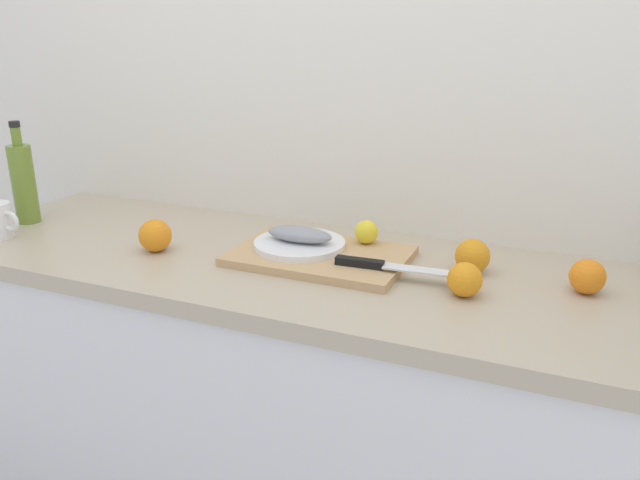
{
  "coord_description": "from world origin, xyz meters",
  "views": [
    {
      "loc": [
        0.54,
        -1.26,
        1.43
      ],
      "look_at": [
        -0.01,
        0.03,
        0.95
      ],
      "focal_mm": 35.38,
      "sensor_mm": 36.0,
      "label": 1
    }
  ],
  "objects_px": {
    "cutting_board": "(320,256)",
    "white_plate": "(300,244)",
    "fish_fillet": "(299,234)",
    "lemon_0": "(366,232)",
    "olive_oil_bottle": "(23,182)",
    "orange_0": "(587,276)",
    "chef_knife": "(383,265)"
  },
  "relations": [
    {
      "from": "orange_0",
      "to": "fish_fillet",
      "type": "bearing_deg",
      "value": -177.56
    },
    {
      "from": "white_plate",
      "to": "orange_0",
      "type": "xyz_separation_m",
      "value": [
        0.64,
        0.03,
        0.01
      ]
    },
    {
      "from": "lemon_0",
      "to": "orange_0",
      "type": "height_order",
      "value": "lemon_0"
    },
    {
      "from": "white_plate",
      "to": "lemon_0",
      "type": "xyz_separation_m",
      "value": [
        0.14,
        0.09,
        0.02
      ]
    },
    {
      "from": "fish_fillet",
      "to": "lemon_0",
      "type": "xyz_separation_m",
      "value": [
        0.14,
        0.09,
        -0.0
      ]
    },
    {
      "from": "white_plate",
      "to": "chef_knife",
      "type": "relative_size",
      "value": 0.76
    },
    {
      "from": "fish_fillet",
      "to": "lemon_0",
      "type": "relative_size",
      "value": 2.84
    },
    {
      "from": "chef_knife",
      "to": "orange_0",
      "type": "distance_m",
      "value": 0.42
    },
    {
      "from": "cutting_board",
      "to": "olive_oil_bottle",
      "type": "height_order",
      "value": "olive_oil_bottle"
    },
    {
      "from": "olive_oil_bottle",
      "to": "orange_0",
      "type": "xyz_separation_m",
      "value": [
        1.46,
        0.08,
        -0.08
      ]
    },
    {
      "from": "lemon_0",
      "to": "orange_0",
      "type": "xyz_separation_m",
      "value": [
        0.51,
        -0.06,
        -0.01
      ]
    },
    {
      "from": "chef_knife",
      "to": "lemon_0",
      "type": "xyz_separation_m",
      "value": [
        -0.09,
        0.15,
        0.02
      ]
    },
    {
      "from": "cutting_board",
      "to": "olive_oil_bottle",
      "type": "bearing_deg",
      "value": -177.11
    },
    {
      "from": "white_plate",
      "to": "olive_oil_bottle",
      "type": "xyz_separation_m",
      "value": [
        -0.82,
        -0.06,
        0.09
      ]
    },
    {
      "from": "white_plate",
      "to": "chef_knife",
      "type": "distance_m",
      "value": 0.24
    },
    {
      "from": "cutting_board",
      "to": "olive_oil_bottle",
      "type": "xyz_separation_m",
      "value": [
        -0.88,
        -0.04,
        0.11
      ]
    },
    {
      "from": "fish_fillet",
      "to": "chef_knife",
      "type": "xyz_separation_m",
      "value": [
        0.23,
        -0.06,
        -0.02
      ]
    },
    {
      "from": "fish_fillet",
      "to": "white_plate",
      "type": "bearing_deg",
      "value": -90.0
    },
    {
      "from": "chef_knife",
      "to": "olive_oil_bottle",
      "type": "height_order",
      "value": "olive_oil_bottle"
    },
    {
      "from": "fish_fillet",
      "to": "olive_oil_bottle",
      "type": "xyz_separation_m",
      "value": [
        -0.82,
        -0.06,
        0.06
      ]
    },
    {
      "from": "cutting_board",
      "to": "chef_knife",
      "type": "xyz_separation_m",
      "value": [
        0.17,
        -0.05,
        0.02
      ]
    },
    {
      "from": "fish_fillet",
      "to": "orange_0",
      "type": "xyz_separation_m",
      "value": [
        0.64,
        0.03,
        -0.02
      ]
    },
    {
      "from": "chef_knife",
      "to": "fish_fillet",
      "type": "bearing_deg",
      "value": 161.86
    },
    {
      "from": "cutting_board",
      "to": "chef_knife",
      "type": "distance_m",
      "value": 0.18
    },
    {
      "from": "white_plate",
      "to": "orange_0",
      "type": "relative_size",
      "value": 3.01
    },
    {
      "from": "chef_knife",
      "to": "lemon_0",
      "type": "bearing_deg",
      "value": 117.69
    },
    {
      "from": "cutting_board",
      "to": "white_plate",
      "type": "bearing_deg",
      "value": 168.13
    },
    {
      "from": "cutting_board",
      "to": "white_plate",
      "type": "xyz_separation_m",
      "value": [
        -0.06,
        0.01,
        0.02
      ]
    },
    {
      "from": "white_plate",
      "to": "cutting_board",
      "type": "bearing_deg",
      "value": -11.87
    },
    {
      "from": "cutting_board",
      "to": "orange_0",
      "type": "relative_size",
      "value": 5.55
    },
    {
      "from": "cutting_board",
      "to": "white_plate",
      "type": "distance_m",
      "value": 0.06
    },
    {
      "from": "cutting_board",
      "to": "fish_fillet",
      "type": "relative_size",
      "value": 2.46
    }
  ]
}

